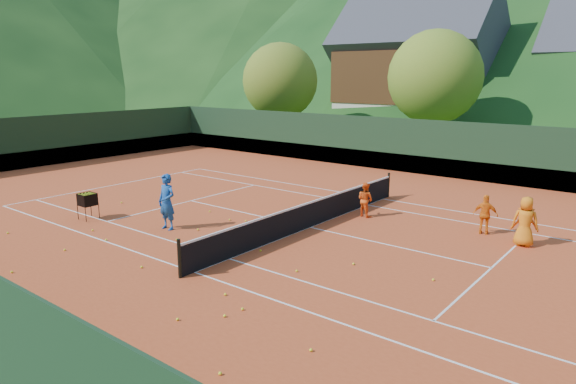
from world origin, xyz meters
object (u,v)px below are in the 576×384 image
Objects in this scene: student_b at (485,215)px; student_c at (525,222)px; coach at (167,202)px; student_d at (525,224)px; tennis_net at (310,214)px; ball_hopper at (87,200)px; student_a at (365,200)px; chalet_left at (416,71)px.

student_b is 0.86× the size of student_c.
student_c is (10.42, 5.90, -0.19)m from coach.
tennis_net is (-6.52, -2.83, -0.16)m from student_d.
student_a is at bearing 40.51° from ball_hopper.
student_d is at bearing 27.05° from coach.
tennis_net is (-6.57, -2.61, -0.31)m from student_c.
coach is at bearing 22.49° from student_b.
student_b is at bearing -161.18° from student_a.
coach is 12.05m from student_d.
student_d is at bearing 27.52° from ball_hopper.
student_c reaches higher than student_d.
tennis_net is at bearing 37.07° from coach.
tennis_net is at bearing -71.57° from chalet_left.
chalet_left is (-15.18, 26.91, 4.93)m from student_b.
ball_hopper is at bearing 51.99° from student_a.
chalet_left is at bearing -57.06° from student_a.
ball_hopper is (-3.39, -1.05, -0.25)m from coach.
student_a is 5.73m from student_d.
tennis_net is 32.04m from chalet_left.
student_c is at bearing -58.83° from chalet_left.
ball_hopper is (-12.42, -7.44, 0.05)m from student_b.
student_b is at bearing -29.64° from student_c.
chalet_left is (-16.57, 27.39, 4.82)m from student_c.
student_a is at bearing -68.54° from chalet_left.
student_b is 6.03m from tennis_net.
coach reaches higher than student_d.
student_b reaches higher than student_a.
student_d is (1.34, -0.26, -0.03)m from student_b.
coach is 0.14× the size of chalet_left.
student_b reaches higher than tennis_net.
coach is at bearing -139.41° from tennis_net.
student_c is 0.27m from student_d.
student_a is at bearing 47.90° from coach.
student_d is 7.11m from tennis_net.
student_b is 31.28m from chalet_left.
coach is at bearing 19.15° from student_c.
chalet_left reaches higher than student_b.
coach is at bearing -79.53° from chalet_left.
tennis_net is (-5.18, -3.09, -0.19)m from student_b.
coach is at bearing 17.13° from ball_hopper.
coach reaches higher than tennis_net.
student_c is at bearing -167.77° from student_a.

